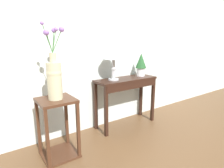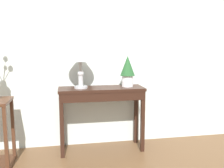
{
  "view_description": "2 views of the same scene",
  "coord_description": "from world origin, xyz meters",
  "px_view_note": "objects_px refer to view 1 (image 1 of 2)",
  "views": [
    {
      "loc": [
        -1.8,
        -1.19,
        1.36
      ],
      "look_at": [
        -0.16,
        1.13,
        0.7
      ],
      "focal_mm": 30.29,
      "sensor_mm": 36.0,
      "label": 1
    },
    {
      "loc": [
        -0.37,
        -1.87,
        1.26
      ],
      "look_at": [
        0.2,
        1.16,
        0.8
      ],
      "focal_mm": 40.21,
      "sensor_mm": 36.0,
      "label": 2
    }
  ],
  "objects_px": {
    "table_lamp": "(114,52)",
    "pedestal_stand_left": "(58,128)",
    "console_table": "(127,87)",
    "flower_vase_tall": "(54,76)",
    "potted_plant_on_console": "(141,64)"
  },
  "relations": [
    {
      "from": "table_lamp",
      "to": "pedestal_stand_left",
      "type": "distance_m",
      "value": 1.29
    },
    {
      "from": "table_lamp",
      "to": "pedestal_stand_left",
      "type": "height_order",
      "value": "table_lamp"
    },
    {
      "from": "console_table",
      "to": "flower_vase_tall",
      "type": "bearing_deg",
      "value": -171.04
    },
    {
      "from": "console_table",
      "to": "pedestal_stand_left",
      "type": "bearing_deg",
      "value": -171.13
    },
    {
      "from": "table_lamp",
      "to": "potted_plant_on_console",
      "type": "bearing_deg",
      "value": 1.41
    },
    {
      "from": "console_table",
      "to": "potted_plant_on_console",
      "type": "height_order",
      "value": "potted_plant_on_console"
    },
    {
      "from": "table_lamp",
      "to": "potted_plant_on_console",
      "type": "height_order",
      "value": "table_lamp"
    },
    {
      "from": "flower_vase_tall",
      "to": "table_lamp",
      "type": "bearing_deg",
      "value": 12.41
    },
    {
      "from": "console_table",
      "to": "potted_plant_on_console",
      "type": "bearing_deg",
      "value": 6.14
    },
    {
      "from": "table_lamp",
      "to": "potted_plant_on_console",
      "type": "xyz_separation_m",
      "value": [
        0.57,
        0.01,
        -0.21
      ]
    },
    {
      "from": "pedestal_stand_left",
      "to": "flower_vase_tall",
      "type": "relative_size",
      "value": 0.86
    },
    {
      "from": "potted_plant_on_console",
      "to": "pedestal_stand_left",
      "type": "relative_size",
      "value": 0.53
    },
    {
      "from": "console_table",
      "to": "potted_plant_on_console",
      "type": "xyz_separation_m",
      "value": [
        0.32,
        0.03,
        0.34
      ]
    },
    {
      "from": "table_lamp",
      "to": "flower_vase_tall",
      "type": "relative_size",
      "value": 0.68
    },
    {
      "from": "console_table",
      "to": "table_lamp",
      "type": "distance_m",
      "value": 0.61
    }
  ]
}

